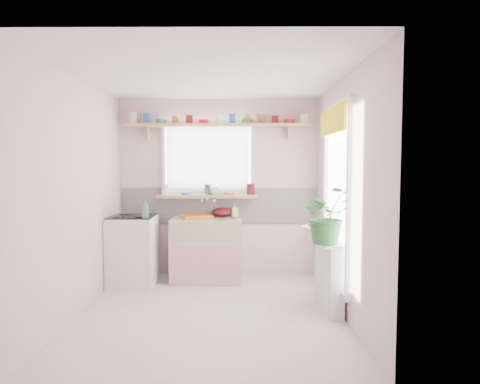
{
  "coord_description": "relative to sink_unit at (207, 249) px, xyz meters",
  "views": [
    {
      "loc": [
        0.34,
        -4.47,
        1.61
      ],
      "look_at": [
        0.31,
        0.55,
        1.26
      ],
      "focal_mm": 32.0,
      "sensor_mm": 36.0,
      "label": 1
    }
  ],
  "objects": [
    {
      "name": "room",
      "position": [
        0.81,
        -0.43,
        0.94
      ],
      "size": [
        3.2,
        3.2,
        3.2
      ],
      "color": "silver",
      "rests_on": "ground"
    },
    {
      "name": "sink_unit",
      "position": [
        0.0,
        0.0,
        0.0
      ],
      "size": [
        0.95,
        0.65,
        1.11
      ],
      "color": "white",
      "rests_on": "ground"
    },
    {
      "name": "cooker",
      "position": [
        -0.95,
        -0.24,
        0.03
      ],
      "size": [
        0.58,
        0.58,
        0.93
      ],
      "color": "white",
      "rests_on": "ground"
    },
    {
      "name": "radiator_ledge",
      "position": [
        1.45,
        -1.09,
        -0.03
      ],
      "size": [
        0.22,
        0.95,
        0.78
      ],
      "color": "white",
      "rests_on": "ground"
    },
    {
      "name": "windowsill",
      "position": [
        -0.0,
        0.19,
        0.71
      ],
      "size": [
        1.4,
        0.22,
        0.04
      ],
      "primitive_type": "cube",
      "color": "tan",
      "rests_on": "room"
    },
    {
      "name": "pine_shelf",
      "position": [
        0.15,
        0.18,
        1.69
      ],
      "size": [
        2.52,
        0.24,
        0.04
      ],
      "primitive_type": "cube",
      "color": "tan",
      "rests_on": "room"
    },
    {
      "name": "shelf_crockery",
      "position": [
        0.13,
        0.18,
        1.76
      ],
      "size": [
        2.47,
        0.11,
        0.12
      ],
      "color": "silver",
      "rests_on": "pine_shelf"
    },
    {
      "name": "sill_crockery",
      "position": [
        -0.0,
        0.19,
        0.78
      ],
      "size": [
        1.35,
        0.11,
        0.12
      ],
      "color": "silver",
      "rests_on": "windowsill"
    },
    {
      "name": "dish_tray",
      "position": [
        -0.15,
        0.05,
        0.44
      ],
      "size": [
        0.49,
        0.44,
        0.04
      ],
      "primitive_type": "cube",
      "rotation": [
        0.0,
        0.0,
        0.42
      ],
      "color": "orange",
      "rests_on": "sink_unit"
    },
    {
      "name": "colander",
      "position": [
        0.2,
        0.21,
        0.48
      ],
      "size": [
        0.31,
        0.31,
        0.12
      ],
      "primitive_type": "ellipsoid",
      "rotation": [
        0.0,
        0.0,
        -0.16
      ],
      "color": "#520E19",
      "rests_on": "sink_unit"
    },
    {
      "name": "jade_plant",
      "position": [
        1.36,
        -1.4,
        0.64
      ],
      "size": [
        0.65,
        0.6,
        0.59
      ],
      "primitive_type": "imported",
      "rotation": [
        0.0,
        0.0,
        0.32
      ],
      "color": "#2D7132",
      "rests_on": "radiator_ledge"
    },
    {
      "name": "fruit_bowl",
      "position": [
        1.36,
        -0.73,
        0.38
      ],
      "size": [
        0.41,
        0.41,
        0.08
      ],
      "primitive_type": "imported",
      "rotation": [
        0.0,
        0.0,
        0.4
      ],
      "color": "silver",
      "rests_on": "radiator_ledge"
    },
    {
      "name": "herb_pot",
      "position": [
        1.48,
        -1.12,
        0.44
      ],
      "size": [
        0.12,
        0.1,
        0.2
      ],
      "primitive_type": "imported",
      "rotation": [
        0.0,
        0.0,
        0.32
      ],
      "color": "#346B2B",
      "rests_on": "radiator_ledge"
    },
    {
      "name": "soap_bottle_sink",
      "position": [
        0.37,
        0.21,
        0.51
      ],
      "size": [
        0.11,
        0.11,
        0.19
      ],
      "primitive_type": "imported",
      "rotation": [
        0.0,
        0.0,
        0.4
      ],
      "color": "#FAEE6F",
      "rests_on": "sink_unit"
    },
    {
      "name": "sill_cup",
      "position": [
        0.1,
        0.14,
        0.78
      ],
      "size": [
        0.17,
        0.17,
        0.11
      ],
      "primitive_type": "imported",
      "rotation": [
        0.0,
        0.0,
        -0.35
      ],
      "color": "beige",
      "rests_on": "windowsill"
    },
    {
      "name": "sill_bowl",
      "position": [
        0.07,
        0.25,
        0.76
      ],
      "size": [
        0.21,
        0.21,
        0.07
      ],
      "primitive_type": "imported",
      "rotation": [
        0.0,
        0.0,
        -0.03
      ],
      "color": "#2F569B",
      "rests_on": "windowsill"
    },
    {
      "name": "shelf_vase",
      "position": [
        0.56,
        0.24,
        1.79
      ],
      "size": [
        0.21,
        0.21,
        0.17
      ],
      "primitive_type": "imported",
      "rotation": [
        0.0,
        0.0,
        -0.36
      ],
      "color": "#B26E37",
      "rests_on": "pine_shelf"
    },
    {
      "name": "cooker_bottle",
      "position": [
        -0.73,
        -0.46,
        0.61
      ],
      "size": [
        0.13,
        0.13,
        0.25
      ],
      "primitive_type": "imported",
      "rotation": [
        0.0,
        0.0,
        0.38
      ],
      "color": "#418355",
      "rests_on": "cooker"
    },
    {
      "name": "fruit",
      "position": [
        1.37,
        -0.72,
        0.44
      ],
      "size": [
        0.2,
        0.14,
        0.1
      ],
      "color": "orange",
      "rests_on": "fruit_bowl"
    }
  ]
}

